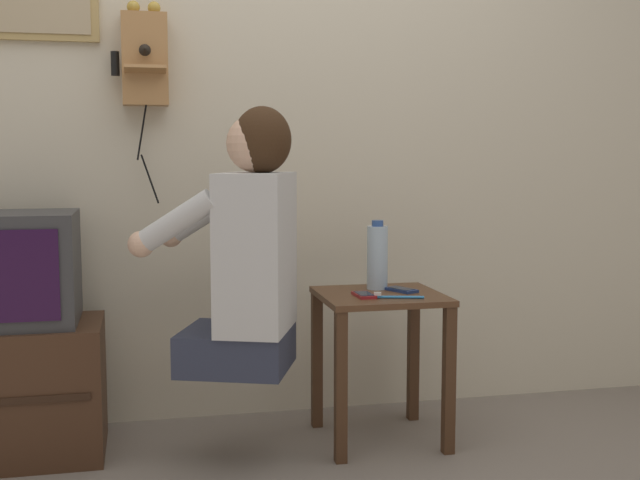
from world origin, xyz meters
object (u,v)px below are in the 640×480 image
(cell_phone_held, at_px, (364,295))
(water_bottle, at_px, (377,257))
(person, at_px, (248,249))
(television, at_px, (6,269))
(toothbrush, at_px, (395,297))
(wall_phone_antique, at_px, (144,58))
(cell_phone_spare, at_px, (402,290))

(cell_phone_held, height_order, water_bottle, water_bottle)
(person, xyz_separation_m, television, (-0.82, 0.26, -0.08))
(water_bottle, xyz_separation_m, toothbrush, (0.00, -0.21, -0.12))
(television, relative_size, cell_phone_held, 3.83)
(wall_phone_antique, xyz_separation_m, cell_phone_held, (0.76, -0.41, -0.87))
(person, bearing_deg, wall_phone_antique, 55.25)
(person, distance_m, television, 0.86)
(cell_phone_spare, relative_size, water_bottle, 0.52)
(cell_phone_spare, distance_m, water_bottle, 0.16)
(person, relative_size, water_bottle, 3.41)
(water_bottle, bearing_deg, wall_phone_antique, 163.40)
(television, distance_m, wall_phone_antique, 0.93)
(wall_phone_antique, distance_m, toothbrush, 1.31)
(person, relative_size, cell_phone_spare, 6.53)
(toothbrush, bearing_deg, wall_phone_antique, 76.76)
(person, xyz_separation_m, cell_phone_held, (0.43, 0.07, -0.19))
(wall_phone_antique, distance_m, water_bottle, 1.16)
(wall_phone_antique, relative_size, water_bottle, 2.89)
(cell_phone_held, relative_size, toothbrush, 0.72)
(cell_phone_held, distance_m, toothbrush, 0.12)
(toothbrush, bearing_deg, cell_phone_spare, -11.25)
(television, height_order, wall_phone_antique, wall_phone_antique)
(television, relative_size, wall_phone_antique, 0.63)
(television, height_order, cell_phone_held, television)
(television, relative_size, cell_phone_spare, 3.50)
(television, bearing_deg, water_bottle, -1.57)
(person, xyz_separation_m, cell_phone_spare, (0.60, 0.14, -0.19))
(wall_phone_antique, bearing_deg, water_bottle, -16.60)
(cell_phone_held, xyz_separation_m, toothbrush, (0.10, -0.06, 0.00))
(person, xyz_separation_m, wall_phone_antique, (-0.33, 0.47, 0.68))
(cell_phone_spare, xyz_separation_m, water_bottle, (-0.07, 0.08, 0.12))
(person, bearing_deg, cell_phone_held, -60.25)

